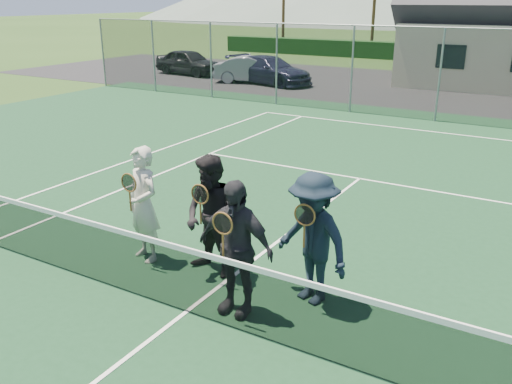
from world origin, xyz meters
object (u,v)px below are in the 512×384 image
(player_a, at_px, (143,205))
(player_c, at_px, (235,248))
(car_b, at_px, (253,70))
(player_d, at_px, (313,239))
(player_b, at_px, (212,217))
(car_c, at_px, (269,70))
(tennis_net, at_px, (185,277))
(car_a, at_px, (189,62))

(player_a, relative_size, player_c, 1.00)
(car_b, distance_m, player_d, 20.10)
(player_b, distance_m, player_c, 1.08)
(player_b, bearing_deg, car_c, 116.70)
(tennis_net, relative_size, player_a, 6.49)
(player_a, height_order, player_c, same)
(car_b, xyz_separation_m, player_b, (9.37, -16.92, 0.30))
(car_a, bearing_deg, player_a, -137.41)
(car_b, relative_size, player_a, 2.08)
(car_a, bearing_deg, player_d, -131.69)
(tennis_net, distance_m, player_a, 1.80)
(player_c, bearing_deg, player_a, 164.39)
(car_a, height_order, player_d, player_d)
(player_d, bearing_deg, car_a, 131.13)
(car_c, relative_size, player_c, 2.47)
(car_c, height_order, player_b, player_b)
(player_b, xyz_separation_m, player_c, (0.83, -0.69, 0.00))
(car_c, xyz_separation_m, player_c, (9.36, -17.65, 0.27))
(tennis_net, distance_m, player_b, 1.17)
(car_c, bearing_deg, car_a, 94.44)
(car_a, distance_m, car_b, 4.53)
(car_c, distance_m, player_c, 19.98)
(player_b, bearing_deg, player_d, 1.84)
(car_c, xyz_separation_m, tennis_net, (8.83, -18.02, -0.11))
(car_a, relative_size, car_b, 1.04)
(car_b, relative_size, player_b, 2.08)
(car_c, height_order, player_c, player_c)
(tennis_net, distance_m, player_d, 1.72)
(car_b, distance_m, tennis_net, 20.42)
(player_c, bearing_deg, player_b, 140.44)
(car_a, distance_m, tennis_net, 23.47)
(car_a, height_order, player_b, player_b)
(car_b, xyz_separation_m, player_a, (8.19, -17.04, 0.30))
(player_a, bearing_deg, car_b, 115.68)
(car_a, xyz_separation_m, tennis_net, (14.14, -18.74, -0.12))
(tennis_net, bearing_deg, car_c, 116.11)
(car_b, distance_m, player_a, 18.91)
(player_a, xyz_separation_m, player_c, (2.01, -0.56, -0.00))
(tennis_net, bearing_deg, player_a, 147.70)
(player_c, bearing_deg, player_d, 45.44)
(tennis_net, height_order, player_c, player_c)
(player_a, height_order, player_d, same)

